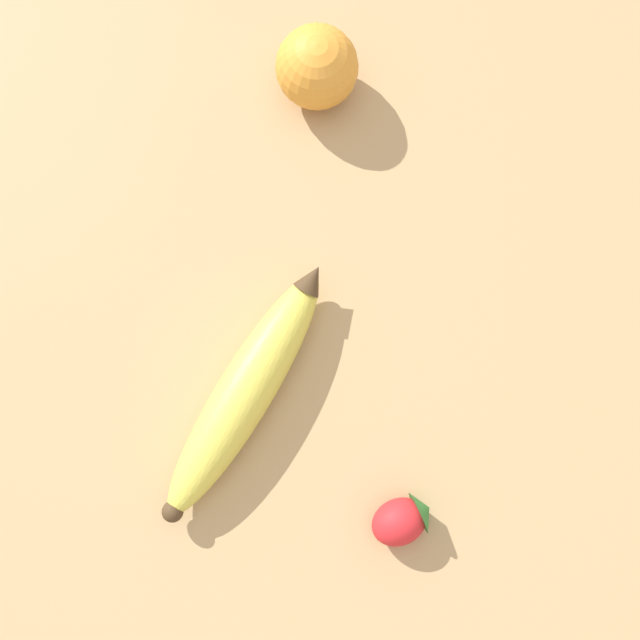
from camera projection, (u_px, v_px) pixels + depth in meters
The scene contains 4 objects.
ground_plane at pixel (323, 262), 0.63m from camera, with size 3.00×3.00×0.00m, color tan.
banana at pixel (246, 390), 0.59m from camera, with size 0.15×0.21×0.04m.
orange at pixel (318, 67), 0.63m from camera, with size 0.07×0.07×0.07m.
strawberry at pixel (403, 520), 0.58m from camera, with size 0.06×0.05×0.04m.
Camera 1 is at (-0.01, -0.16, 0.61)m, focal length 42.00 mm.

